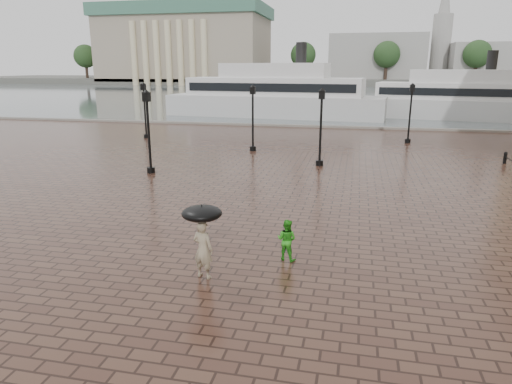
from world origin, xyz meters
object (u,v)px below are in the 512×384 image
street_lamps (257,118)px  ferry_far (460,99)px  ferry_near (275,95)px  child_pedestrian (287,240)px  adult_pedestrian (203,249)px

street_lamps → ferry_far: (17.87, 25.38, -0.09)m
ferry_near → ferry_far: ferry_near is taller
ferry_far → child_pedestrian: bearing=-95.6°
child_pedestrian → ferry_far: (13.09, 43.13, 1.60)m
adult_pedestrian → ferry_near: (-5.72, 43.00, 1.69)m
street_lamps → ferry_far: size_ratio=0.92×
adult_pedestrian → child_pedestrian: adult_pedestrian is taller
ferry_near → ferry_far: bearing=10.6°
ferry_near → child_pedestrian: bearing=-73.8°
street_lamps → ferry_far: bearing=54.9°
street_lamps → child_pedestrian: 18.46m
adult_pedestrian → child_pedestrian: bearing=-126.0°
ferry_far → adult_pedestrian: bearing=-97.4°
child_pedestrian → ferry_far: bearing=-90.7°
street_lamps → ferry_near: 23.73m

